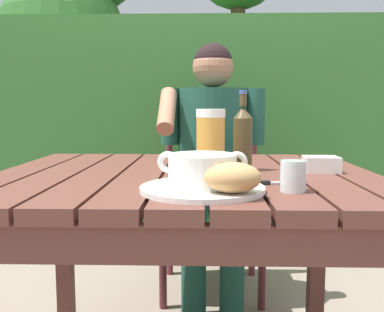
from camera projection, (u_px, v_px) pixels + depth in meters
The scene contains 12 objects.
dining_table at pixel (185, 204), 1.28m from camera, with size 1.12×0.94×0.75m.
hedge_backdrop at pixel (162, 82), 2.88m from camera, with size 2.88×0.87×2.44m.
chair_near_diner at pixel (212, 195), 2.20m from camera, with size 0.50×0.44×0.98m.
person_eating at pixel (212, 154), 1.98m from camera, with size 0.48×0.47×1.24m.
serving_plate at pixel (202, 189), 0.98m from camera, with size 0.29×0.29×0.01m.
soup_bowl at pixel (202, 169), 0.98m from camera, with size 0.21×0.16×0.08m.
bread_roll at pixel (233, 178), 0.90m from camera, with size 0.12×0.09×0.07m.
beer_glass at pixel (211, 141), 1.22m from camera, with size 0.08×0.08×0.19m.
beer_bottle at pixel (243, 137), 1.29m from camera, with size 0.06×0.06×0.24m.
water_glass_small at pixel (293, 176), 0.97m from camera, with size 0.06×0.06×0.07m.
butter_tub at pixel (321, 164), 1.26m from camera, with size 0.10×0.08×0.05m.
table_knife at pixel (268, 183), 1.06m from camera, with size 0.16×0.06×0.01m.
Camera 1 is at (0.05, -1.26, 0.95)m, focal length 39.78 mm.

